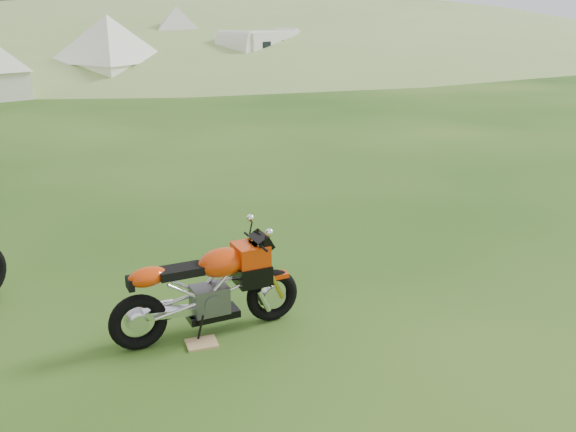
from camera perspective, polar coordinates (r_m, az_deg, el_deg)
ground at (r=6.74m, az=4.46°, el=-8.01°), size 120.00×120.00×0.00m
hillside at (r=52.69m, az=-4.18°, el=14.98°), size 80.00×64.00×8.00m
hedgerow at (r=52.69m, az=-4.18°, el=14.98°), size 36.00×1.20×8.60m
sport_motorcycle at (r=6.02m, az=-7.21°, el=-5.87°), size 1.81×0.76×1.05m
plywood_board at (r=6.07m, az=-7.68°, el=-11.15°), size 0.34×0.30×0.02m
tent_mid at (r=25.93m, az=-15.60°, el=13.95°), size 4.02×4.02×2.64m
tent_right at (r=29.59m, az=-9.76°, el=14.97°), size 4.21×4.21×2.81m
caravan at (r=28.05m, az=-2.49°, el=14.17°), size 4.59×3.25×1.96m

